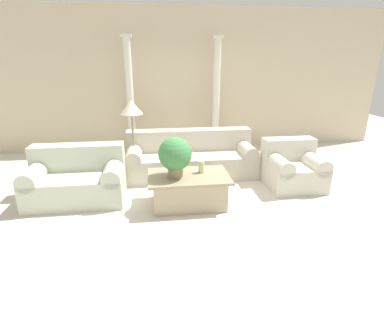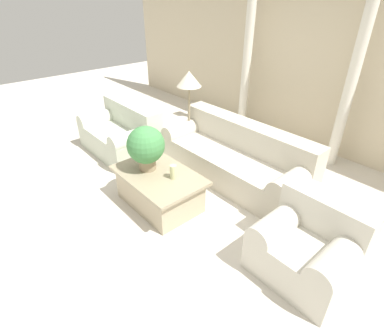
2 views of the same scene
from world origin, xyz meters
TOP-DOWN VIEW (x-y plane):
  - ground_plane at (0.00, 0.00)m, footprint 16.00×16.00m
  - wall_back at (0.00, 2.75)m, footprint 10.00×0.06m
  - sofa_long at (0.05, 0.88)m, footprint 2.35×0.88m
  - loveseat at (-1.82, 0.05)m, footprint 1.42×0.88m
  - coffee_table at (-0.13, -0.38)m, footprint 1.18×0.77m
  - potted_plant at (-0.33, -0.41)m, footprint 0.48×0.48m
  - pillar_candle at (0.07, -0.29)m, footprint 0.09×0.09m
  - floor_lamp at (-0.98, 0.86)m, footprint 0.39×0.39m
  - column_left at (-1.10, 2.38)m, footprint 0.22×0.22m
  - column_right at (0.83, 2.38)m, footprint 0.22×0.22m
  - armchair at (1.71, 0.11)m, footprint 0.90×0.86m

SIDE VIEW (x-z plane):
  - ground_plane at x=0.00m, z-range 0.00..0.00m
  - coffee_table at x=-0.13m, z-range 0.01..0.48m
  - sofa_long at x=0.05m, z-range -0.08..0.74m
  - armchair at x=1.71m, z-range -0.06..0.73m
  - loveseat at x=-1.82m, z-range -0.07..0.74m
  - pillar_candle at x=0.07m, z-range 0.47..0.65m
  - potted_plant at x=-0.33m, z-range 0.51..1.09m
  - floor_lamp at x=-0.98m, z-range 0.50..1.91m
  - column_left at x=-1.10m, z-range 0.03..2.59m
  - column_right at x=0.83m, z-range 0.03..2.59m
  - wall_back at x=0.00m, z-range 0.00..3.20m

